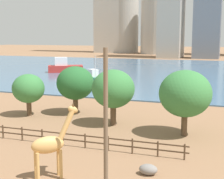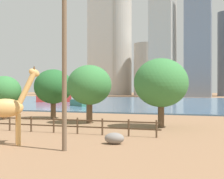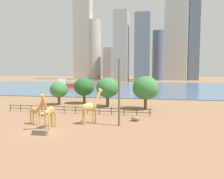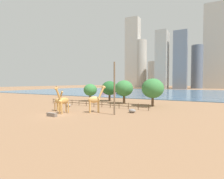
{
  "view_description": "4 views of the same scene",
  "coord_description": "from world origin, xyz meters",
  "px_view_note": "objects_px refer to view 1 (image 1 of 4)",
  "views": [
    {
      "loc": [
        15.96,
        -14.28,
        9.76
      ],
      "look_at": [
        2.96,
        22.23,
        3.58
      ],
      "focal_mm": 55.0,
      "sensor_mm": 36.0,
      "label": 1
    },
    {
      "loc": [
        17.89,
        -12.98,
        3.64
      ],
      "look_at": [
        2.43,
        31.42,
        3.51
      ],
      "focal_mm": 55.0,
      "sensor_mm": 36.0,
      "label": 2
    },
    {
      "loc": [
        13.27,
        -23.92,
        7.43
      ],
      "look_at": [
        3.92,
        24.63,
        3.26
      ],
      "focal_mm": 35.0,
      "sensor_mm": 36.0,
      "label": 3
    },
    {
      "loc": [
        22.07,
        -21.47,
        5.54
      ],
      "look_at": [
        -3.68,
        27.74,
        3.29
      ],
      "focal_mm": 28.0,
      "sensor_mm": 36.0,
      "label": 4
    }
  ],
  "objects_px": {
    "utility_pole": "(106,121)",
    "tree_right_tall": "(113,89)",
    "boat_ferry": "(65,67)",
    "tree_left_large": "(28,89)",
    "tree_left_small": "(185,94)",
    "boat_sailboat": "(94,78)",
    "boulder_by_pole": "(148,169)",
    "tree_center_broad": "(75,83)",
    "giraffe_young": "(51,144)"
  },
  "relations": [
    {
      "from": "tree_right_tall",
      "to": "tree_left_small",
      "type": "xyz_separation_m",
      "value": [
        7.86,
        -1.44,
        0.17
      ]
    },
    {
      "from": "tree_right_tall",
      "to": "boat_ferry",
      "type": "bearing_deg",
      "value": 123.02
    },
    {
      "from": "tree_left_small",
      "to": "boat_ferry",
      "type": "xyz_separation_m",
      "value": [
        -37.05,
        46.36,
        -2.65
      ]
    },
    {
      "from": "boat_sailboat",
      "to": "utility_pole",
      "type": "bearing_deg",
      "value": -24.68
    },
    {
      "from": "tree_right_tall",
      "to": "tree_left_small",
      "type": "bearing_deg",
      "value": -10.38
    },
    {
      "from": "tree_left_small",
      "to": "boat_sailboat",
      "type": "xyz_separation_m",
      "value": [
        -22.21,
        30.7,
        -3.05
      ]
    },
    {
      "from": "boat_ferry",
      "to": "boat_sailboat",
      "type": "xyz_separation_m",
      "value": [
        14.84,
        -15.66,
        -0.4
      ]
    },
    {
      "from": "utility_pole",
      "to": "boulder_by_pole",
      "type": "bearing_deg",
      "value": 59.01
    },
    {
      "from": "giraffe_young",
      "to": "boulder_by_pole",
      "type": "distance_m",
      "value": 7.07
    },
    {
      "from": "boat_ferry",
      "to": "tree_left_small",
      "type": "bearing_deg",
      "value": -79.8
    },
    {
      "from": "giraffe_young",
      "to": "boat_ferry",
      "type": "xyz_separation_m",
      "value": [
        -29.85,
        59.63,
        -0.9
      ]
    },
    {
      "from": "tree_left_large",
      "to": "tree_left_small",
      "type": "height_order",
      "value": "tree_left_small"
    },
    {
      "from": "tree_right_tall",
      "to": "boat_ferry",
      "type": "height_order",
      "value": "tree_right_tall"
    },
    {
      "from": "tree_right_tall",
      "to": "boat_sailboat",
      "type": "bearing_deg",
      "value": 116.13
    },
    {
      "from": "tree_left_large",
      "to": "boat_ferry",
      "type": "distance_m",
      "value": 47.76
    },
    {
      "from": "boulder_by_pole",
      "to": "tree_center_broad",
      "type": "height_order",
      "value": "tree_center_broad"
    },
    {
      "from": "boat_ferry",
      "to": "tree_left_large",
      "type": "bearing_deg",
      "value": -96.22
    },
    {
      "from": "utility_pole",
      "to": "boat_sailboat",
      "type": "bearing_deg",
      "value": 113.37
    },
    {
      "from": "giraffe_young",
      "to": "utility_pole",
      "type": "height_order",
      "value": "utility_pole"
    },
    {
      "from": "boat_sailboat",
      "to": "boulder_by_pole",
      "type": "bearing_deg",
      "value": -20.84
    },
    {
      "from": "tree_left_large",
      "to": "tree_center_broad",
      "type": "bearing_deg",
      "value": 29.97
    },
    {
      "from": "tree_left_large",
      "to": "tree_right_tall",
      "type": "height_order",
      "value": "tree_right_tall"
    },
    {
      "from": "utility_pole",
      "to": "tree_right_tall",
      "type": "relative_size",
      "value": 1.48
    },
    {
      "from": "tree_right_tall",
      "to": "boat_ferry",
      "type": "relative_size",
      "value": 0.66
    },
    {
      "from": "giraffe_young",
      "to": "boat_sailboat",
      "type": "bearing_deg",
      "value": 65.07
    },
    {
      "from": "boat_ferry",
      "to": "giraffe_young",
      "type": "bearing_deg",
      "value": -91.84
    },
    {
      "from": "tree_right_tall",
      "to": "tree_left_large",
      "type": "bearing_deg",
      "value": 176.23
    },
    {
      "from": "utility_pole",
      "to": "boulder_by_pole",
      "type": "relative_size",
      "value": 6.85
    },
    {
      "from": "giraffe_young",
      "to": "boat_sailboat",
      "type": "height_order",
      "value": "boat_sailboat"
    },
    {
      "from": "utility_pole",
      "to": "tree_left_large",
      "type": "distance_m",
      "value": 22.58
    },
    {
      "from": "tree_center_broad",
      "to": "boat_sailboat",
      "type": "distance_m",
      "value": 27.08
    },
    {
      "from": "giraffe_young",
      "to": "boulder_by_pole",
      "type": "height_order",
      "value": "giraffe_young"
    },
    {
      "from": "boat_sailboat",
      "to": "tree_right_tall",
      "type": "bearing_deg",
      "value": -21.92
    },
    {
      "from": "tree_left_small",
      "to": "boat_sailboat",
      "type": "bearing_deg",
      "value": 125.89
    },
    {
      "from": "tree_center_broad",
      "to": "boat_sailboat",
      "type": "bearing_deg",
      "value": 107.53
    },
    {
      "from": "boulder_by_pole",
      "to": "boat_ferry",
      "type": "xyz_separation_m",
      "value": [
        -36.0,
        56.81,
        1.14
      ]
    },
    {
      "from": "boulder_by_pole",
      "to": "tree_left_large",
      "type": "bearing_deg",
      "value": 144.9
    },
    {
      "from": "utility_pole",
      "to": "tree_right_tall",
      "type": "height_order",
      "value": "utility_pole"
    },
    {
      "from": "utility_pole",
      "to": "boat_sailboat",
      "type": "distance_m",
      "value": 48.5
    },
    {
      "from": "giraffe_young",
      "to": "tree_left_large",
      "type": "bearing_deg",
      "value": 83.62
    },
    {
      "from": "giraffe_young",
      "to": "tree_center_broad",
      "type": "bearing_deg",
      "value": 66.89
    },
    {
      "from": "boulder_by_pole",
      "to": "tree_left_large",
      "type": "height_order",
      "value": "tree_left_large"
    },
    {
      "from": "boulder_by_pole",
      "to": "tree_left_large",
      "type": "distance_m",
      "value": 22.15
    },
    {
      "from": "utility_pole",
      "to": "tree_center_broad",
      "type": "xyz_separation_m",
      "value": [
        -11.08,
        18.73,
        -0.65
      ]
    },
    {
      "from": "utility_pole",
      "to": "tree_right_tall",
      "type": "bearing_deg",
      "value": 107.72
    },
    {
      "from": "tree_left_small",
      "to": "utility_pole",
      "type": "bearing_deg",
      "value": -102.39
    },
    {
      "from": "giraffe_young",
      "to": "utility_pole",
      "type": "xyz_separation_m",
      "value": [
        4.19,
        -0.45,
        2.1
      ]
    },
    {
      "from": "tree_left_large",
      "to": "boat_sailboat",
      "type": "distance_m",
      "value": 28.79
    },
    {
      "from": "giraffe_young",
      "to": "boat_ferry",
      "type": "distance_m",
      "value": 66.69
    },
    {
      "from": "tree_center_broad",
      "to": "boat_ferry",
      "type": "relative_size",
      "value": 0.64
    }
  ]
}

